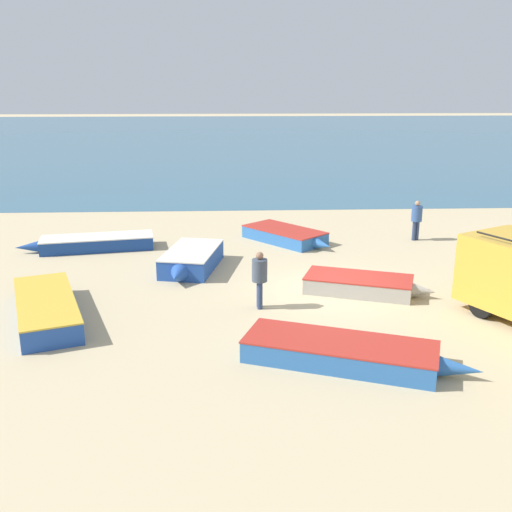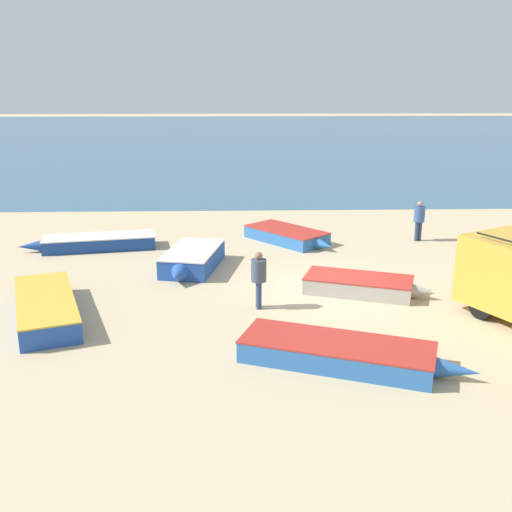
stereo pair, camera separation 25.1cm
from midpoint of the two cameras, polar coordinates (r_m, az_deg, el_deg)
name	(u,v)px [view 1 (the left image)]	position (r m, az deg, el deg)	size (l,w,h in m)	color
ground_plane	(331,292)	(18.42, 6.76, -3.45)	(200.00, 200.00, 0.00)	tan
sea_water	(255,137)	(69.42, -0.23, 11.29)	(120.00, 80.00, 0.01)	#33607A
fishing_rowboat_0	(46,306)	(17.38, -19.78, -4.54)	(2.87, 5.27, 0.60)	#234CA3
fishing_rowboat_1	(362,285)	(18.47, 9.67, -2.71)	(3.97, 2.44, 0.50)	#ADA89E
fishing_rowboat_2	(93,243)	(23.67, -15.53, 1.21)	(5.14, 2.03, 0.51)	navy
fishing_rowboat_3	(286,235)	(23.96, 2.60, 1.98)	(3.43, 3.71, 0.51)	#2D66AD
fishing_rowboat_4	(191,260)	(20.51, -6.56, -0.38)	(2.16, 3.83, 0.67)	#234CA3
fishing_rowboat_5	(346,353)	(13.94, 8.04, -9.10)	(5.29, 2.96, 0.52)	#2D66AD
fisherman_0	(260,275)	(16.75, -0.08, -1.80)	(0.43, 0.43, 1.65)	navy
fisherman_1	(417,217)	(24.82, 14.77, 3.64)	(0.42, 0.42, 1.61)	navy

